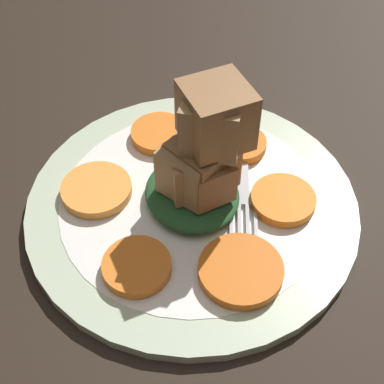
{
  "coord_description": "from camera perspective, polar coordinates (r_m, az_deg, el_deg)",
  "views": [
    {
      "loc": [
        -28.07,
        10.89,
        37.79
      ],
      "look_at": [
        0.0,
        0.0,
        4.1
      ],
      "focal_mm": 50.0,
      "sensor_mm": 36.0,
      "label": 1
    }
  ],
  "objects": [
    {
      "name": "table_slab",
      "position": [
        0.48,
        0.0,
        -2.49
      ],
      "size": [
        120.0,
        120.0,
        2.0
      ],
      "primitive_type": "cube",
      "color": "black",
      "rests_on": "ground"
    },
    {
      "name": "plate",
      "position": [
        0.46,
        0.0,
        -1.3
      ],
      "size": [
        28.49,
        28.49,
        1.05
      ],
      "color": "beige",
      "rests_on": "table_slab"
    },
    {
      "name": "carrot_slice_0",
      "position": [
        0.46,
        9.69,
        -0.83
      ],
      "size": [
        5.54,
        5.54,
        0.87
      ],
      "primitive_type": "cylinder",
      "color": "orange",
      "rests_on": "plate"
    },
    {
      "name": "carrot_slice_1",
      "position": [
        0.5,
        5.13,
        5.13
      ],
      "size": [
        4.94,
        4.94,
        0.87
      ],
      "primitive_type": "cylinder",
      "color": "orange",
      "rests_on": "plate"
    },
    {
      "name": "carrot_slice_2",
      "position": [
        0.51,
        -3.67,
        6.18
      ],
      "size": [
        5.46,
        5.46,
        0.87
      ],
      "primitive_type": "cylinder",
      "color": "orange",
      "rests_on": "plate"
    },
    {
      "name": "carrot_slice_3",
      "position": [
        0.47,
        -10.15,
        0.27
      ],
      "size": [
        6.11,
        6.11,
        0.87
      ],
      "primitive_type": "cylinder",
      "color": "#F9963A",
      "rests_on": "plate"
    },
    {
      "name": "carrot_slice_4",
      "position": [
        0.41,
        -5.92,
        -7.88
      ],
      "size": [
        5.34,
        5.34,
        0.87
      ],
      "primitive_type": "cylinder",
      "color": "orange",
      "rests_on": "plate"
    },
    {
      "name": "carrot_slice_5",
      "position": [
        0.41,
        5.22,
        -8.31
      ],
      "size": [
        6.55,
        6.55,
        0.87
      ],
      "primitive_type": "cylinder",
      "color": "orange",
      "rests_on": "plate"
    },
    {
      "name": "center_pile",
      "position": [
        0.43,
        1.2,
        3.59
      ],
      "size": [
        8.78,
        8.7,
        11.23
      ],
      "color": "#235128",
      "rests_on": "plate"
    },
    {
      "name": "fork",
      "position": [
        0.48,
        5.37,
        2.31
      ],
      "size": [
        18.45,
        9.39,
        0.4
      ],
      "rotation": [
        0.0,
        0.0,
        -0.42
      ],
      "color": "silver",
      "rests_on": "plate"
    }
  ]
}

